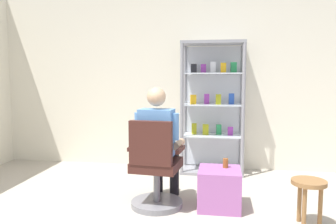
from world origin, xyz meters
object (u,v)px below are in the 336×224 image
object	(u,v)px
storage_crate	(219,188)
tea_glass	(226,163)
seated_shopkeeper	(159,140)
wooden_stool	(309,190)
display_cabinet_main	(213,107)
office_chair	(155,172)

from	to	relation	value
storage_crate	tea_glass	bearing A→B (deg)	50.30
seated_shopkeeper	wooden_stool	size ratio (longest dim) A/B	2.92
storage_crate	wooden_stool	world-z (taller)	wooden_stool
display_cabinet_main	office_chair	xyz separation A→B (m)	(-0.56, -1.54, -0.57)
tea_glass	wooden_stool	distance (m)	0.87
display_cabinet_main	tea_glass	world-z (taller)	display_cabinet_main
seated_shopkeeper	storage_crate	size ratio (longest dim) A/B	2.79
seated_shopkeeper	wooden_stool	xyz separation A→B (m)	(1.48, -0.37, -0.36)
display_cabinet_main	seated_shopkeeper	distance (m)	1.50
display_cabinet_main	wooden_stool	xyz separation A→B (m)	(0.94, -1.75, -0.62)
display_cabinet_main	seated_shopkeeper	world-z (taller)	display_cabinet_main
display_cabinet_main	seated_shopkeeper	size ratio (longest dim) A/B	1.47
seated_shopkeeper	tea_glass	world-z (taller)	seated_shopkeeper
office_chair	wooden_stool	distance (m)	1.51
display_cabinet_main	office_chair	distance (m)	1.74
seated_shopkeeper	storage_crate	distance (m)	0.83
office_chair	seated_shopkeeper	distance (m)	0.36
display_cabinet_main	storage_crate	xyz separation A→B (m)	(0.12, -1.42, -0.76)
wooden_stool	tea_glass	bearing A→B (deg)	152.16
office_chair	wooden_stool	bearing A→B (deg)	-7.84
display_cabinet_main	wooden_stool	distance (m)	2.08
tea_glass	seated_shopkeeper	bearing A→B (deg)	-177.36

